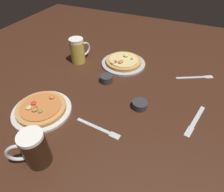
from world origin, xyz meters
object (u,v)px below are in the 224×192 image
Objects in this scene: beer_mug_dark at (34,149)px; ramekin_butter at (140,105)px; fork_left at (196,77)px; pizza_plate_far at (123,62)px; beer_mug_amber at (78,51)px; pizza_plate_near at (42,109)px; knife_right at (195,121)px; fork_spare at (99,128)px; ramekin_sauce at (106,79)px.

beer_mug_dark reaches higher than ramekin_butter.
pizza_plate_far is at bearing -175.20° from fork_left.
beer_mug_dark is 0.69m from beer_mug_amber.
beer_mug_amber reaches higher than pizza_plate_far.
beer_mug_amber reaches higher than pizza_plate_near.
pizza_plate_near is 0.68m from knife_right.
ramekin_butter reaches higher than fork_spare.
pizza_plate_far is 3.91× the size of ramekin_sauce.
pizza_plate_far reaches higher than fork_left.
beer_mug_dark is 0.71× the size of fork_spare.
beer_mug_amber reaches higher than fork_spare.
pizza_plate_far reaches higher than ramekin_sauce.
ramekin_sauce is at bearing 167.98° from knife_right.
fork_spare is at bearing -79.82° from pizza_plate_far.
beer_mug_amber is 0.73× the size of fork_spare.
pizza_plate_far is at bearing 84.49° from ramekin_sauce.
ramekin_butter is at bearing -56.97° from pizza_plate_far.
fork_left and fork_spare have the same top height.
beer_mug_dark is 0.69× the size of knife_right.
fork_spare is (-0.36, -0.21, 0.00)m from knife_right.
knife_right is 0.42m from fork_spare.
pizza_plate_far is 1.36× the size of fork_left.
beer_mug_amber is (-0.23, 0.65, 0.00)m from beer_mug_dark.
pizza_plate_near is 1.36× the size of fork_left.
pizza_plate_near is 1.83× the size of beer_mug_dark.
pizza_plate_near is 0.56m from pizza_plate_far.
ramekin_butter is 0.25m from knife_right.
pizza_plate_far is 1.76× the size of beer_mug_amber.
beer_mug_amber is at bearing 129.84° from fork_spare.
pizza_plate_far reaches higher than fork_spare.
fork_spare is at bearing -70.18° from ramekin_sauce.
ramekin_sauce is 0.33m from fork_spare.
beer_mug_dark is at bearing -70.51° from beer_mug_amber.
pizza_plate_near is at bearing -176.63° from fork_spare.
fork_spare is (0.11, -0.31, -0.02)m from ramekin_sauce.
beer_mug_dark reaches higher than pizza_plate_near.
pizza_plate_far is 0.42m from fork_left.
beer_mug_amber reaches higher than ramekin_sauce.
beer_mug_amber reaches higher than ramekin_butter.
beer_mug_amber is 0.56m from fork_spare.
knife_right is at bearing -84.61° from fork_left.
pizza_plate_near is 3.73× the size of ramekin_butter.
knife_right is (0.03, -0.34, -0.00)m from fork_left.
ramekin_sauce is 0.33× the size of fork_spare.
fork_spare is at bearing -121.02° from ramekin_butter.
ramekin_butter is (0.25, 0.41, -0.06)m from beer_mug_dark.
fork_left is 0.95× the size of fork_spare.
beer_mug_dark is 2.04× the size of ramekin_butter.
fork_left is (0.69, 0.11, -0.07)m from beer_mug_amber.
ramekin_sauce is 0.35× the size of fork_left.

